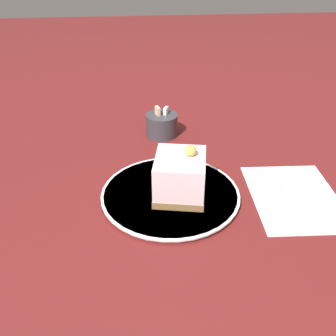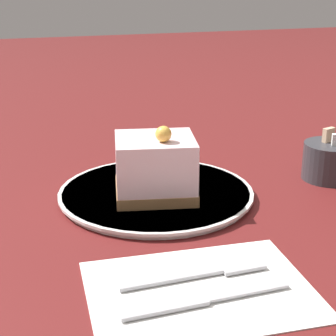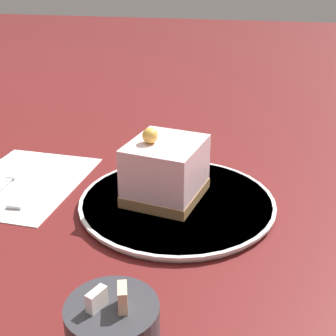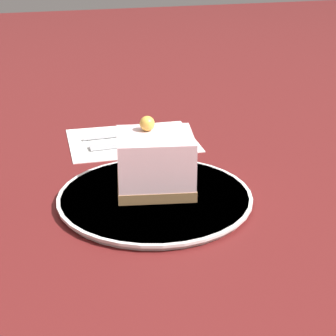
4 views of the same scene
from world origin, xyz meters
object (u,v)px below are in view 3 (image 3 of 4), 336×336
at_px(knife, 15,174).
at_px(sugar_bowl, 113,331).
at_px(plate, 177,202).
at_px(cake_slice, 165,170).
at_px(fork, 33,186).

height_order(knife, sugar_bowl, sugar_bowl).
height_order(plate, cake_slice, cake_slice).
xyz_separation_m(plate, sugar_bowl, (0.01, 0.28, 0.02)).
xyz_separation_m(knife, sugar_bowl, (-0.27, 0.32, 0.02)).
bearing_deg(knife, sugar_bowl, 128.26).
relative_size(plate, fork, 1.70).
bearing_deg(fork, sugar_bowl, 125.81).
height_order(cake_slice, fork, cake_slice).
height_order(fork, sugar_bowl, sugar_bowl).
relative_size(knife, sugar_bowl, 2.14).
bearing_deg(sugar_bowl, cake_slice, -87.52).
bearing_deg(plate, cake_slice, -14.74).
distance_m(cake_slice, knife, 0.26).
bearing_deg(cake_slice, fork, 10.45).
bearing_deg(cake_slice, knife, 2.91).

